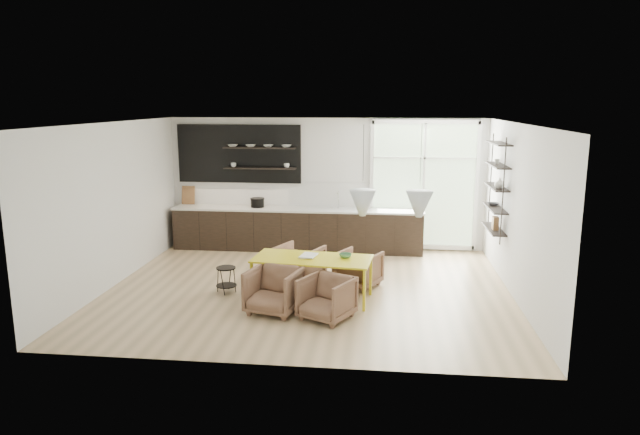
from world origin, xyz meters
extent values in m
cube|color=tan|center=(0.00, 0.00, -0.01)|extent=(7.00, 6.00, 0.01)
cube|color=silver|center=(0.00, 3.00, 1.45)|extent=(7.00, 0.02, 2.90)
cube|color=silver|center=(-3.50, 0.00, 1.45)|extent=(0.02, 6.00, 2.90)
cube|color=silver|center=(3.50, 0.00, 1.45)|extent=(0.02, 6.00, 2.90)
cube|color=white|center=(0.00, 0.00, 2.90)|extent=(7.00, 6.00, 0.01)
cube|color=#B2D1A5|center=(2.15, 2.97, 1.45)|extent=(2.20, 0.02, 2.70)
cube|color=white|center=(2.15, 2.94, 1.45)|extent=(2.30, 0.08, 2.80)
cone|color=silver|center=(0.95, -0.50, 1.65)|extent=(0.44, 0.44, 0.42)
cone|color=silver|center=(1.85, -0.50, 1.65)|extent=(0.44, 0.44, 0.42)
cylinder|color=black|center=(0.95, -0.50, 2.46)|extent=(0.01, 0.01, 0.89)
cylinder|color=black|center=(1.85, -0.50, 2.46)|extent=(0.01, 0.01, 0.89)
cube|color=black|center=(-0.60, 2.67, 0.45)|extent=(5.50, 0.65, 0.90)
cube|color=silver|center=(-0.60, 2.67, 0.92)|extent=(5.54, 0.69, 0.04)
cube|color=silver|center=(-0.60, 2.98, 1.20)|extent=(5.50, 0.02, 0.55)
cube|color=black|center=(-1.95, 2.96, 2.10)|extent=(2.80, 0.06, 1.30)
cube|color=black|center=(-1.45, 2.82, 2.25)|extent=(1.60, 0.28, 0.03)
cube|color=black|center=(-1.45, 2.82, 1.80)|extent=(1.60, 0.28, 0.03)
cube|color=olive|center=(-3.15, 2.90, 1.15)|extent=(0.30, 0.10, 0.42)
cylinder|color=silver|center=(0.30, 2.77, 1.12)|extent=(0.02, 0.02, 0.40)
imported|color=white|center=(-2.05, 2.82, 2.29)|extent=(0.22, 0.22, 0.05)
imported|color=white|center=(-1.65, 2.82, 2.29)|extent=(0.22, 0.22, 0.05)
imported|color=white|center=(-1.25, 2.82, 2.29)|extent=(0.22, 0.22, 0.05)
imported|color=white|center=(-0.85, 2.82, 2.29)|extent=(0.22, 0.22, 0.05)
imported|color=white|center=(-2.05, 2.82, 1.86)|extent=(0.12, 0.12, 0.10)
imported|color=white|center=(-0.85, 2.82, 1.86)|extent=(0.12, 0.12, 0.10)
cylinder|color=black|center=(-1.50, 2.71, 1.03)|extent=(0.30, 0.30, 0.18)
cube|color=black|center=(3.36, 0.60, 1.70)|extent=(0.02, 0.02, 1.90)
cube|color=black|center=(3.36, 1.80, 1.70)|extent=(0.02, 0.02, 1.90)
cube|color=black|center=(3.36, 1.20, 0.90)|extent=(0.26, 1.20, 0.02)
cube|color=black|center=(3.36, 1.20, 1.30)|extent=(0.26, 1.20, 0.02)
cube|color=black|center=(3.36, 1.20, 1.70)|extent=(0.26, 1.20, 0.02)
cube|color=black|center=(3.36, 1.20, 2.10)|extent=(0.26, 1.20, 0.03)
cube|color=black|center=(3.36, 1.20, 2.50)|extent=(0.26, 1.20, 0.03)
imported|color=white|center=(3.36, 0.95, 1.81)|extent=(0.18, 0.18, 0.19)
imported|color=#333338|center=(3.36, 1.40, 1.34)|extent=(0.22, 0.22, 0.05)
imported|color=white|center=(3.36, 1.30, 2.16)|extent=(0.10, 0.10, 0.09)
cube|color=olive|center=(3.36, 1.10, 1.03)|extent=(0.10, 0.18, 0.24)
cube|color=gold|center=(0.13, -0.50, 0.69)|extent=(2.02, 1.07, 0.03)
cube|color=gold|center=(-0.83, -0.79, 0.34)|extent=(0.05, 0.05, 0.68)
cube|color=gold|center=(-0.75, -0.01, 0.34)|extent=(0.05, 0.05, 0.68)
cube|color=gold|center=(1.01, -0.99, 0.34)|extent=(0.05, 0.05, 0.68)
cube|color=gold|center=(1.10, -0.20, 0.34)|extent=(0.05, 0.05, 0.68)
imported|color=brown|center=(-0.22, 0.29, 0.36)|extent=(1.00, 1.02, 0.71)
imported|color=brown|center=(0.87, 0.24, 0.32)|extent=(0.93, 0.94, 0.65)
imported|color=brown|center=(-0.39, -1.18, 0.36)|extent=(0.93, 0.95, 0.71)
imported|color=brown|center=(0.46, -1.38, 0.33)|extent=(0.96, 0.97, 0.66)
cylinder|color=black|center=(-1.39, -0.34, 0.44)|extent=(0.34, 0.34, 0.02)
cylinder|color=black|center=(-1.39, -0.34, 0.13)|extent=(0.36, 0.36, 0.02)
cylinder|color=black|center=(-1.23, -0.37, 0.22)|extent=(0.01, 0.01, 0.44)
cylinder|color=black|center=(-1.37, -0.19, 0.22)|extent=(0.01, 0.01, 0.44)
cylinder|color=black|center=(-1.55, -0.32, 0.22)|extent=(0.01, 0.01, 0.44)
cylinder|color=black|center=(-1.41, -0.50, 0.22)|extent=(0.01, 0.01, 0.44)
imported|color=white|center=(-0.07, -0.41, 0.73)|extent=(0.31, 0.38, 0.03)
imported|color=#498154|center=(0.67, -0.41, 0.74)|extent=(0.24, 0.24, 0.07)
camera|label=1|loc=(1.27, -9.54, 3.26)|focal=32.00mm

